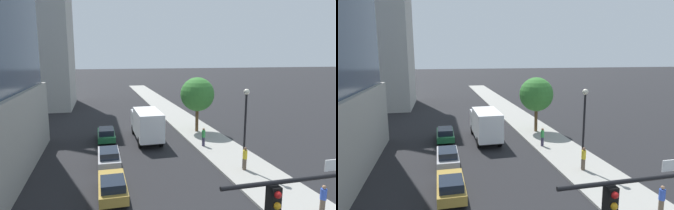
{
  "view_description": "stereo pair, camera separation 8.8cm",
  "coord_description": "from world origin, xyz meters",
  "views": [
    {
      "loc": [
        -3.05,
        -4.84,
        8.78
      ],
      "look_at": [
        0.24,
        8.58,
        6.42
      ],
      "focal_mm": 30.54,
      "sensor_mm": 36.0,
      "label": 1
    },
    {
      "loc": [
        -2.97,
        -4.86,
        8.78
      ],
      "look_at": [
        0.24,
        8.58,
        6.42
      ],
      "focal_mm": 30.54,
      "sensor_mm": 36.0,
      "label": 2
    }
  ],
  "objects": [
    {
      "name": "sidewalk",
      "position": [
        8.06,
        20.0,
        0.07
      ],
      "size": [
        4.48,
        120.0,
        0.15
      ],
      "primitive_type": "cube",
      "color": "#9E9B93",
      "rests_on": "ground"
    },
    {
      "name": "construction_building",
      "position": [
        -14.94,
        48.52,
        16.34
      ],
      "size": [
        16.13,
        14.21,
        39.26
      ],
      "color": "#B2AFA8",
      "rests_on": "ground"
    },
    {
      "name": "traffic_light_pole",
      "position": [
        4.13,
        2.0,
        4.0
      ],
      "size": [
        6.19,
        0.48,
        5.54
      ],
      "color": "black",
      "rests_on": "sidewalk"
    },
    {
      "name": "street_lamp",
      "position": [
        7.69,
        14.29,
        4.19
      ],
      "size": [
        0.44,
        0.44,
        6.24
      ],
      "color": "black",
      "rests_on": "sidewalk"
    },
    {
      "name": "street_tree",
      "position": [
        7.92,
        25.79,
        4.47
      ],
      "size": [
        3.88,
        3.88,
        6.28
      ],
      "color": "brown",
      "rests_on": "sidewalk"
    },
    {
      "name": "car_silver",
      "position": [
        -2.44,
        17.97,
        0.71
      ],
      "size": [
        1.73,
        4.47,
        1.4
      ],
      "color": "#B7B7BC",
      "rests_on": "ground"
    },
    {
      "name": "car_green",
      "position": [
        -2.44,
        24.96,
        0.71
      ],
      "size": [
        1.76,
        4.49,
        1.43
      ],
      "color": "#1E6638",
      "rests_on": "ground"
    },
    {
      "name": "car_gold",
      "position": [
        -2.44,
        12.37,
        0.7
      ],
      "size": [
        1.73,
        4.28,
        1.42
      ],
      "color": "#AD8938",
      "rests_on": "ground"
    },
    {
      "name": "box_truck",
      "position": [
        1.7,
        23.97,
        1.88
      ],
      "size": [
        2.39,
        7.54,
        3.35
      ],
      "color": "silver",
      "rests_on": "ground"
    },
    {
      "name": "pedestrian_blue_shirt",
      "position": [
        8.84,
        7.43,
        0.97
      ],
      "size": [
        0.34,
        0.34,
        1.62
      ],
      "color": "brown",
      "rests_on": "sidewalk"
    },
    {
      "name": "pedestrian_green_shirt",
      "position": [
        6.68,
        20.34,
        1.07
      ],
      "size": [
        0.34,
        0.34,
        1.8
      ],
      "color": "#38334C",
      "rests_on": "sidewalk"
    },
    {
      "name": "pedestrian_yellow_shirt",
      "position": [
        7.65,
        14.02,
        1.07
      ],
      "size": [
        0.34,
        0.34,
        1.8
      ],
      "color": "brown",
      "rests_on": "sidewalk"
    }
  ]
}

